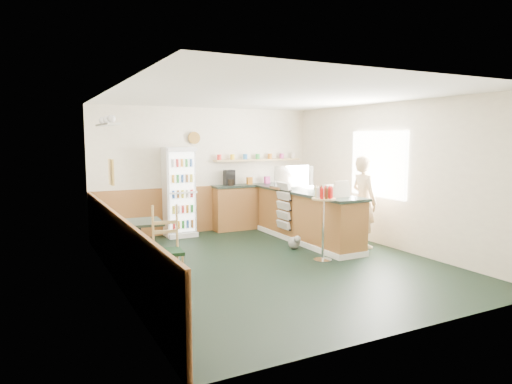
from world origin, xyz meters
TOP-DOWN VIEW (x-y plane):
  - ground at (0.00, 0.00)m, footprint 6.00×6.00m
  - room_envelope at (-0.23, 0.73)m, footprint 5.04×6.02m
  - service_counter at (1.35, 1.07)m, footprint 0.68×3.01m
  - back_counter at (1.19, 2.80)m, footprint 2.24×0.42m
  - drinks_fridge at (-0.72, 2.74)m, footprint 0.61×0.53m
  - display_case at (1.35, 1.64)m, footprint 0.81×0.43m
  - cash_register at (1.35, 0.14)m, footprint 0.36×0.37m
  - shopkeeper at (2.05, 0.20)m, footprint 0.45×0.60m
  - condiment_stand at (0.80, -0.26)m, footprint 0.40×0.40m
  - newspaper_rack at (0.99, 1.36)m, footprint 0.09×0.48m
  - cafe_table at (-2.05, 0.62)m, footprint 0.76×0.76m
  - cafe_chair at (-1.83, -0.10)m, footprint 0.45×0.45m
  - dog_doorstop at (0.82, 0.65)m, footprint 0.22×0.29m

SIDE VIEW (x-z plane):
  - ground at x=0.00m, z-range 0.00..0.00m
  - dog_doorstop at x=0.82m, z-range -0.01..0.26m
  - service_counter at x=1.35m, z-range -0.04..0.97m
  - cafe_table at x=-2.05m, z-range 0.16..0.92m
  - back_counter at x=1.19m, z-range -0.30..1.39m
  - cafe_chair at x=-1.83m, z-range 0.02..1.11m
  - newspaper_rack at x=0.99m, z-range 0.23..1.17m
  - condiment_stand at x=0.80m, z-range 0.23..1.47m
  - shopkeeper at x=2.05m, z-range 0.00..1.72m
  - drinks_fridge at x=-0.72m, z-range 0.00..1.86m
  - cash_register at x=1.35m, z-range 1.01..1.21m
  - display_case at x=1.35m, z-range 1.01..1.47m
  - room_envelope at x=-0.23m, z-range 0.16..2.88m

